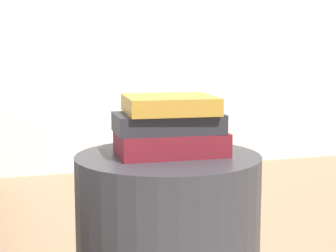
# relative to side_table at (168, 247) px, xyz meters

# --- Properties ---
(side_table) EXTENTS (0.47, 0.47, 0.49)m
(side_table) POSITION_rel_side_table_xyz_m (0.00, 0.00, 0.00)
(side_table) COLOR #333338
(side_table) RESTS_ON ground_plane
(book_maroon) EXTENTS (0.28, 0.17, 0.06)m
(book_maroon) POSITION_rel_side_table_xyz_m (0.01, -0.00, 0.27)
(book_maroon) COLOR maroon
(book_maroon) RESTS_ON side_table
(book_charcoal) EXTENTS (0.28, 0.17, 0.05)m
(book_charcoal) POSITION_rel_side_table_xyz_m (0.00, 0.00, 0.33)
(book_charcoal) COLOR #28282D
(book_charcoal) RESTS_ON book_maroon
(book_ochre) EXTENTS (0.24, 0.22, 0.04)m
(book_ochre) POSITION_rel_side_table_xyz_m (0.01, 0.01, 0.37)
(book_ochre) COLOR #B7842D
(book_ochre) RESTS_ON book_charcoal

